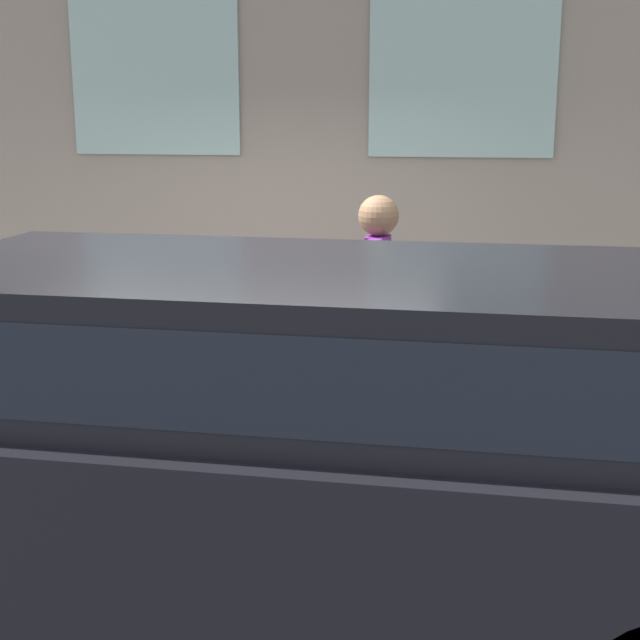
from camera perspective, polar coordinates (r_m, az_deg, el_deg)
ground_plane at (r=5.66m, az=-5.97°, el=-11.20°), size 80.00×80.00×0.00m
sidewalk at (r=6.70m, az=-3.06°, el=-6.41°), size 2.39×60.00×0.17m
fire_hydrant at (r=5.84m, az=-3.69°, el=-4.27°), size 0.27×0.40×0.79m
person at (r=5.82m, az=3.69°, el=1.57°), size 0.40×0.26×1.64m
parked_truck_charcoal_near at (r=3.99m, az=-2.69°, el=-6.54°), size 1.83×5.30×1.70m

